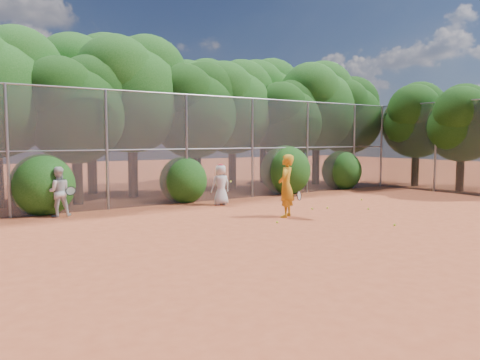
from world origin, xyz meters
TOP-DOWN VIEW (x-y plane):
  - ground at (0.00, 0.00)m, footprint 80.00×80.00m
  - fence_back at (-0.12, 6.00)m, footprint 20.05×0.09m
  - fence_side at (10.00, 3.00)m, footprint 0.09×6.09m
  - tree_2 at (-4.45, 7.83)m, footprint 3.99×3.47m
  - tree_3 at (-1.94, 8.84)m, footprint 4.89×4.26m
  - tree_4 at (0.55, 8.24)m, footprint 4.19×3.64m
  - tree_5 at (3.06, 9.04)m, footprint 4.51×3.92m
  - tree_6 at (5.55, 8.03)m, footprint 3.86×3.36m
  - tree_7 at (8.06, 8.64)m, footprint 4.77×4.14m
  - tree_8 at (10.05, 8.34)m, footprint 4.25×3.70m
  - tree_10 at (-2.93, 11.05)m, footprint 5.15×4.48m
  - tree_11 at (2.06, 10.64)m, footprint 4.64×4.03m
  - tree_12 at (6.56, 11.24)m, footprint 5.02×4.37m
  - tree_13 at (11.45, 5.03)m, footprint 3.86×3.36m
  - tree_14 at (11.25, 2.53)m, footprint 3.61×3.14m
  - bush_0 at (-6.00, 6.30)m, footprint 2.00×2.00m
  - bush_1 at (-1.00, 6.30)m, footprint 1.80×1.80m
  - bush_2 at (4.00, 6.30)m, footprint 2.20×2.20m
  - bush_3 at (7.50, 6.30)m, footprint 1.90×1.90m
  - player_yellow at (-0.04, 1.42)m, footprint 0.91×0.78m
  - player_teen at (-0.29, 4.77)m, footprint 0.75×0.52m
  - player_white at (-5.74, 5.40)m, footprint 0.88×0.78m
  - ball_0 at (2.21, 1.92)m, footprint 0.07×0.07m
  - ball_1 at (1.64, 2.07)m, footprint 0.07×0.07m
  - ball_2 at (1.43, -1.42)m, footprint 0.07×0.07m
  - ball_3 at (3.16, 0.96)m, footprint 0.07×0.07m
  - ball_4 at (-0.94, 0.73)m, footprint 0.07×0.07m
  - ball_5 at (4.85, 2.73)m, footprint 0.07×0.07m

SIDE VIEW (x-z plane):
  - ground at x=0.00m, z-range 0.00..0.00m
  - ball_0 at x=2.21m, z-range 0.00..0.07m
  - ball_1 at x=1.64m, z-range 0.00..0.07m
  - ball_2 at x=1.43m, z-range 0.00..0.07m
  - ball_3 at x=3.16m, z-range 0.00..0.07m
  - ball_4 at x=-0.94m, z-range 0.00..0.07m
  - ball_5 at x=4.85m, z-range 0.00..0.07m
  - player_teen at x=-0.29m, z-range 0.00..1.48m
  - player_white at x=-5.74m, z-range 0.00..1.53m
  - bush_1 at x=-1.00m, z-range 0.00..1.80m
  - bush_3 at x=7.50m, z-range 0.00..1.90m
  - player_yellow at x=-0.04m, z-range 0.00..1.90m
  - bush_0 at x=-6.00m, z-range 0.00..2.00m
  - bush_2 at x=4.00m, z-range 0.00..2.20m
  - fence_side at x=10.00m, z-range 0.04..4.06m
  - fence_back at x=-0.12m, z-range 0.04..4.06m
  - tree_14 at x=11.25m, z-range 0.77..5.71m
  - tree_6 at x=5.55m, z-range 0.82..6.11m
  - tree_13 at x=11.45m, z-range 0.82..6.11m
  - tree_2 at x=-4.45m, z-range 0.85..6.32m
  - tree_4 at x=0.55m, z-range 0.89..6.62m
  - tree_8 at x=10.05m, z-range 0.91..6.73m
  - tree_5 at x=3.06m, z-range 0.96..7.13m
  - tree_11 at x=2.06m, z-range 0.99..7.34m
  - tree_7 at x=8.06m, z-range 1.02..7.54m
  - tree_3 at x=-1.94m, z-range 1.04..7.75m
  - tree_12 at x=6.56m, z-range 1.07..7.95m
  - tree_10 at x=-2.93m, z-range 1.10..8.16m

